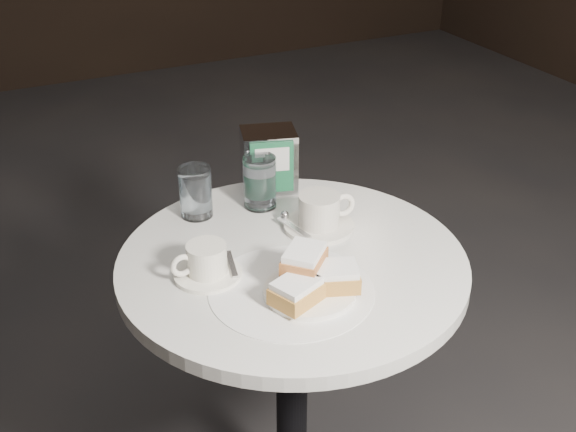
# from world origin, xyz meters

# --- Properties ---
(cafe_table) EXTENTS (0.70, 0.70, 0.74)m
(cafe_table) POSITION_xyz_m (0.00, 0.00, 0.55)
(cafe_table) COLOR black
(cafe_table) RESTS_ON ground
(sugar_spill) EXTENTS (0.39, 0.39, 0.00)m
(sugar_spill) POSITION_xyz_m (-0.05, -0.10, 0.75)
(sugar_spill) COLOR white
(sugar_spill) RESTS_ON cafe_table
(beignet_plate) EXTENTS (0.19, 0.18, 0.08)m
(beignet_plate) POSITION_xyz_m (-0.02, -0.13, 0.78)
(beignet_plate) COLOR white
(beignet_plate) RESTS_ON cafe_table
(coffee_cup_left) EXTENTS (0.14, 0.14, 0.07)m
(coffee_cup_left) POSITION_xyz_m (-0.18, 0.01, 0.77)
(coffee_cup_left) COLOR white
(coffee_cup_left) RESTS_ON cafe_table
(coffee_cup_right) EXTENTS (0.16, 0.16, 0.08)m
(coffee_cup_right) POSITION_xyz_m (0.10, 0.08, 0.78)
(coffee_cup_right) COLOR silver
(coffee_cup_right) RESTS_ON cafe_table
(water_glass_left) EXTENTS (0.09, 0.09, 0.11)m
(water_glass_left) POSITION_xyz_m (-0.11, 0.25, 0.80)
(water_glass_left) COLOR silver
(water_glass_left) RESTS_ON cafe_table
(water_glass_right) EXTENTS (0.08, 0.08, 0.12)m
(water_glass_right) POSITION_xyz_m (0.03, 0.23, 0.80)
(water_glass_right) COLOR white
(water_glass_right) RESTS_ON cafe_table
(napkin_dispenser) EXTENTS (0.15, 0.13, 0.14)m
(napkin_dispenser) POSITION_xyz_m (0.08, 0.30, 0.82)
(napkin_dispenser) COLOR silver
(napkin_dispenser) RESTS_ON cafe_table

